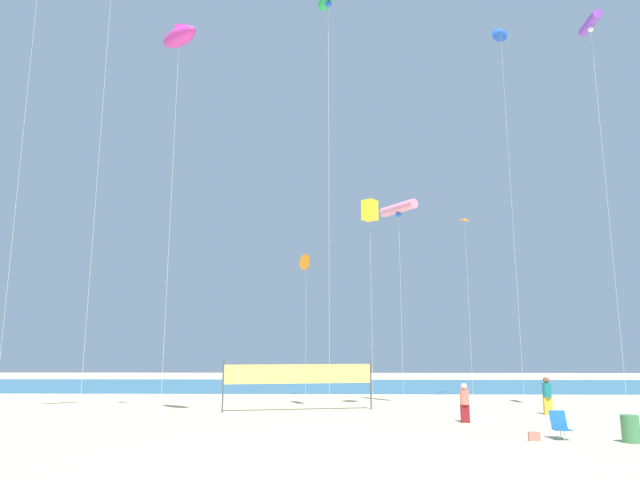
# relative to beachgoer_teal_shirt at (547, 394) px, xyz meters

# --- Properties ---
(ground_plane) EXTENTS (120.00, 120.00, 0.00)m
(ground_plane) POSITION_rel_beachgoer_teal_shirt_xyz_m (-9.77, -9.86, -0.89)
(ground_plane) COLOR beige
(ocean_band) EXTENTS (120.00, 20.00, 0.01)m
(ocean_band) POSITION_rel_beachgoer_teal_shirt_xyz_m (-9.77, 22.20, -0.88)
(ocean_band) COLOR teal
(ocean_band) RESTS_ON ground
(beachgoer_teal_shirt) EXTENTS (0.38, 0.38, 1.66)m
(beachgoer_teal_shirt) POSITION_rel_beachgoer_teal_shirt_xyz_m (0.00, 0.00, 0.00)
(beachgoer_teal_shirt) COLOR gold
(beachgoer_teal_shirt) RESTS_ON ground
(beachgoer_coral_shirt) EXTENTS (0.35, 0.35, 1.54)m
(beachgoer_coral_shirt) POSITION_rel_beachgoer_teal_shirt_xyz_m (-4.40, -3.11, -0.06)
(beachgoer_coral_shirt) COLOR maroon
(beachgoer_coral_shirt) RESTS_ON ground
(folding_beach_chair) EXTENTS (0.52, 0.65, 0.89)m
(folding_beach_chair) POSITION_rel_beachgoer_teal_shirt_xyz_m (-2.27, -7.45, -0.42)
(folding_beach_chair) COLOR #1959B2
(folding_beach_chair) RESTS_ON ground
(trash_barrel) EXTENTS (0.54, 0.54, 0.84)m
(trash_barrel) POSITION_rel_beachgoer_teal_shirt_xyz_m (-0.35, -8.15, -0.47)
(trash_barrel) COLOR #3F7F4C
(trash_barrel) RESTS_ON ground
(volleyball_net) EXTENTS (7.09, 1.73, 2.40)m
(volleyball_net) POSITION_rel_beachgoer_teal_shirt_xyz_m (-11.35, 1.29, 0.74)
(volleyball_net) COLOR #4C4C51
(volleyball_net) RESTS_ON ground
(beach_handbag) EXTENTS (0.35, 0.18, 0.28)m
(beach_handbag) POSITION_rel_beachgoer_teal_shirt_xyz_m (-3.25, -7.82, -0.75)
(beach_handbag) COLOR #EA7260
(beach_handbag) RESTS_ON ground
(kite_violet_tube) EXTENTS (0.46, 1.64, 18.31)m
(kite_violet_tube) POSITION_rel_beachgoer_teal_shirt_xyz_m (2.57, -2.01, 17.11)
(kite_violet_tube) COLOR silver
(kite_violet_tube) RESTS_ON ground
(kite_pink_tube) EXTENTS (1.88, 2.34, 10.68)m
(kite_pink_tube) POSITION_rel_beachgoer_teal_shirt_xyz_m (-6.12, 3.22, 9.51)
(kite_pink_tube) COLOR silver
(kite_pink_tube) RESTS_ON ground
(kite_orange_diamond) EXTENTS (0.77, 0.76, 10.79)m
(kite_orange_diamond) POSITION_rel_beachgoer_teal_shirt_xyz_m (-1.69, 7.09, 9.57)
(kite_orange_diamond) COLOR silver
(kite_orange_diamond) RESTS_ON ground
(kite_magenta_inflatable) EXTENTS (2.18, 2.05, 16.67)m
(kite_magenta_inflatable) POSITION_rel_beachgoer_teal_shirt_xyz_m (-16.22, -4.74, 15.17)
(kite_magenta_inflatable) COLOR silver
(kite_magenta_inflatable) RESTS_ON ground
(kite_orange_delta) EXTENTS (0.87, 0.92, 8.79)m
(kite_orange_delta) POSITION_rel_beachgoer_teal_shirt_xyz_m (-11.39, 8.52, 7.38)
(kite_orange_delta) COLOR silver
(kite_orange_delta) RESTS_ON ground
(kite_yellow_box) EXTENTS (0.91, 0.91, 10.49)m
(kite_yellow_box) POSITION_rel_beachgoer_teal_shirt_xyz_m (-7.76, 1.86, 9.07)
(kite_yellow_box) COLOR silver
(kite_yellow_box) RESTS_ON ground
(kite_blue_delta) EXTENTS (0.90, 0.40, 21.49)m
(kite_blue_delta) POSITION_rel_beachgoer_teal_shirt_xyz_m (0.15, 3.78, 20.05)
(kite_blue_delta) COLOR silver
(kite_blue_delta) RESTS_ON ground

